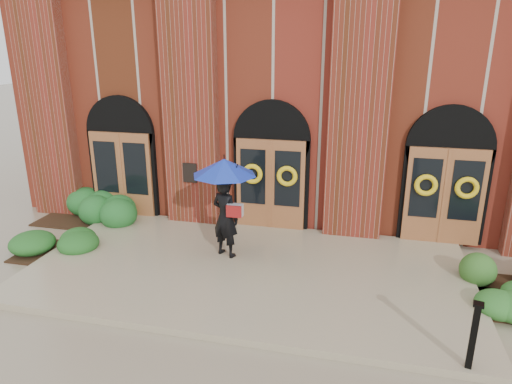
% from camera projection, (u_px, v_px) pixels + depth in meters
% --- Properties ---
extents(ground, '(90.00, 90.00, 0.00)m').
position_uv_depth(ground, '(246.00, 276.00, 10.47)').
color(ground, gray).
rests_on(ground, ground).
extents(landing, '(10.00, 5.30, 0.15)m').
position_uv_depth(landing, '(247.00, 270.00, 10.59)').
color(landing, gray).
rests_on(landing, ground).
extents(church_building, '(16.20, 12.53, 7.00)m').
position_uv_depth(church_building, '(303.00, 87.00, 17.52)').
color(church_building, maroon).
rests_on(church_building, ground).
extents(man_with_umbrella, '(1.98, 1.98, 2.42)m').
position_uv_depth(man_with_umbrella, '(225.00, 189.00, 10.67)').
color(man_with_umbrella, black).
rests_on(man_with_umbrella, landing).
extents(metal_post, '(0.19, 0.19, 1.17)m').
position_uv_depth(metal_post, '(474.00, 334.00, 7.11)').
color(metal_post, black).
rests_on(metal_post, landing).
extents(hedge_wall_left, '(3.22, 1.29, 0.83)m').
position_uv_depth(hedge_wall_left, '(95.00, 209.00, 13.53)').
color(hedge_wall_left, '#1C5520').
rests_on(hedge_wall_left, ground).
extents(hedge_front_left, '(1.46, 1.26, 0.52)m').
position_uv_depth(hedge_front_left, '(51.00, 244.00, 11.52)').
color(hedge_front_left, '#1D511C').
rests_on(hedge_front_left, ground).
extents(hedge_front_right, '(1.33, 1.14, 0.47)m').
position_uv_depth(hedge_front_right, '(502.00, 296.00, 9.21)').
color(hedge_front_right, '#275E21').
rests_on(hedge_front_right, ground).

